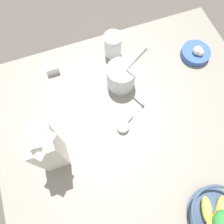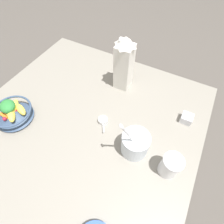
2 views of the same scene
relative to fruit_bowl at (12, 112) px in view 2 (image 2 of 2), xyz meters
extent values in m
plane|color=#4C4742|center=(-0.13, 0.31, -0.08)|extent=(6.00, 6.00, 0.00)
cube|color=gray|center=(-0.13, 0.31, -0.06)|extent=(1.07, 1.07, 0.03)
cylinder|color=#384C6B|center=(0.00, 0.00, -0.04)|extent=(0.10, 0.10, 0.01)
cone|color=#384C6B|center=(0.00, 0.00, -0.01)|extent=(0.18, 0.18, 0.05)
torus|color=#384C6B|center=(0.00, 0.00, 0.02)|extent=(0.19, 0.19, 0.01)
ellipsoid|color=#EFD64C|center=(0.01, -0.02, 0.01)|extent=(0.05, 0.08, 0.03)
ellipsoid|color=#EFD64C|center=(-0.03, 0.03, 0.01)|extent=(0.06, 0.09, 0.03)
ellipsoid|color=#EFD64C|center=(0.02, 0.02, 0.01)|extent=(0.08, 0.08, 0.03)
ellipsoid|color=#EFD64C|center=(-0.03, -0.01, 0.01)|extent=(0.08, 0.07, 0.03)
cylinder|color=orange|center=(0.01, -0.03, 0.00)|extent=(0.04, 0.03, 0.01)
cylinder|color=orange|center=(-0.02, 0.00, 0.00)|extent=(0.05, 0.02, 0.01)
cylinder|color=orange|center=(0.03, -0.02, 0.00)|extent=(0.02, 0.05, 0.01)
sphere|color=red|center=(0.01, 0.02, 0.00)|extent=(0.01, 0.01, 0.01)
sphere|color=red|center=(0.00, 0.00, 0.00)|extent=(0.02, 0.02, 0.02)
sphere|color=red|center=(-0.01, 0.01, 0.00)|extent=(0.02, 0.02, 0.02)
sphere|color=red|center=(0.01, -0.03, 0.00)|extent=(0.01, 0.01, 0.01)
sphere|color=red|center=(0.04, 0.00, 0.00)|extent=(0.02, 0.02, 0.02)
ellipsoid|color=#2D7F38|center=(-0.01, -0.02, 0.03)|extent=(0.10, 0.10, 0.04)
cube|color=silver|center=(-0.44, 0.36, 0.08)|extent=(0.08, 0.08, 0.25)
pyramid|color=silver|center=(-0.44, 0.36, 0.23)|extent=(0.08, 0.08, 0.04)
cylinder|color=white|center=(-0.44, 0.34, 0.23)|extent=(0.03, 0.01, 0.03)
cylinder|color=silver|center=(-0.12, 0.58, 0.01)|extent=(0.11, 0.11, 0.11)
cylinder|color=white|center=(-0.12, 0.58, 0.06)|extent=(0.11, 0.11, 0.02)
cylinder|color=silver|center=(-0.08, 0.56, 0.12)|extent=(0.08, 0.05, 0.20)
ellipsoid|color=silver|center=(-0.05, 0.54, 0.22)|extent=(0.02, 0.02, 0.01)
cylinder|color=white|center=(-0.10, 0.73, 0.01)|extent=(0.07, 0.07, 0.11)
torus|color=white|center=(-0.10, 0.73, 0.07)|extent=(0.08, 0.08, 0.01)
cube|color=silver|center=(-0.37, 0.74, -0.02)|extent=(0.05, 0.05, 0.04)
cube|color=brown|center=(-0.37, 0.74, -0.03)|extent=(0.04, 0.04, 0.02)
cylinder|color=white|center=(-0.18, 0.39, -0.03)|extent=(0.05, 0.05, 0.02)
cylinder|color=white|center=(-0.14, 0.41, -0.03)|extent=(0.04, 0.03, 0.01)
camera|label=1|loc=(-0.30, 0.17, 0.77)|focal=35.00mm
camera|label=2|loc=(0.20, 0.64, 0.67)|focal=28.00mm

